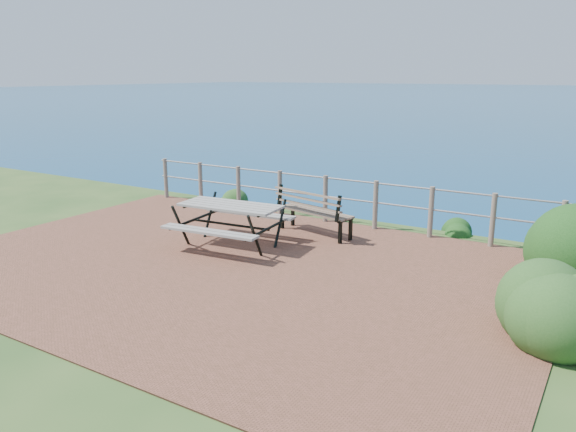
% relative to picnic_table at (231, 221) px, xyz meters
% --- Properties ---
extents(ground, '(10.00, 7.00, 0.12)m').
position_rel_picnic_table_xyz_m(ground, '(0.65, -0.87, -0.50)').
color(ground, brown).
rests_on(ground, ground).
extents(safety_railing, '(9.40, 0.10, 1.00)m').
position_rel_picnic_table_xyz_m(safety_railing, '(0.65, 2.48, 0.07)').
color(safety_railing, '#6B5B4C').
rests_on(safety_railing, ground).
extents(picnic_table, '(1.92, 1.61, 0.78)m').
position_rel_picnic_table_xyz_m(picnic_table, '(0.00, 0.00, 0.00)').
color(picnic_table, gray).
rests_on(picnic_table, ground).
extents(park_bench, '(1.70, 0.77, 0.93)m').
position_rel_picnic_table_xyz_m(park_bench, '(0.94, 1.50, 0.11)').
color(park_bench, brown).
rests_on(park_bench, ground).
extents(shrub_right_back, '(1.30, 1.30, 1.85)m').
position_rel_picnic_table_xyz_m(shrub_right_back, '(5.81, -1.32, -0.50)').
color(shrub_right_back, '#29521E').
rests_on(shrub_right_back, ground).
extents(shrub_lip_west, '(0.68, 0.68, 0.38)m').
position_rel_picnic_table_xyz_m(shrub_lip_west, '(-2.43, 3.33, -0.50)').
color(shrub_lip_west, '#29521E').
rests_on(shrub_lip_west, ground).
extents(shrub_lip_east, '(0.77, 0.77, 0.51)m').
position_rel_picnic_table_xyz_m(shrub_lip_east, '(3.18, 3.22, -0.50)').
color(shrub_lip_east, '#173F13').
rests_on(shrub_lip_east, ground).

